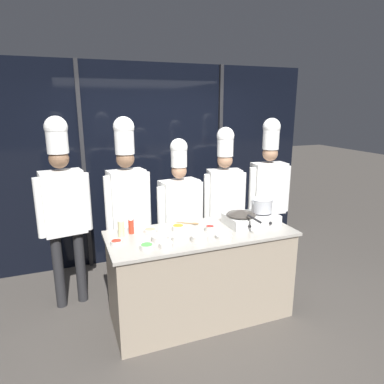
{
  "coord_description": "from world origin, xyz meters",
  "views": [
    {
      "loc": [
        -1.23,
        -2.94,
        2.17
      ],
      "look_at": [
        0.0,
        0.25,
        1.29
      ],
      "focal_mm": 32.0,
      "sensor_mm": 36.0,
      "label": 1
    }
  ],
  "objects_px": {
    "prep_bowl_chicken": "(199,237)",
    "prep_bowl_carrots": "(178,227)",
    "chef_sous": "(127,194)",
    "chef_pastry": "(224,193)",
    "stock_pot": "(262,205)",
    "portable_stove": "(251,219)",
    "chef_line": "(179,206)",
    "prep_bowl_mushrooms": "(150,230)",
    "chef_head": "(63,199)",
    "prep_bowl_scallions": "(147,246)",
    "chef_apprentice": "(268,186)",
    "prep_bowl_bean_sprouts": "(166,244)",
    "serving_spoon_slotted": "(192,223)",
    "squeeze_bottle_oil": "(121,227)",
    "prep_bowl_onion": "(224,236)",
    "frying_pan": "(241,212)",
    "prep_bowl_rice": "(160,238)",
    "prep_bowl_bell_pepper": "(210,228)",
    "squeeze_bottle_chili": "(131,225)",
    "prep_bowl_chili_flakes": "(116,242)",
    "prep_bowl_garlic": "(178,238)"
  },
  "relations": [
    {
      "from": "prep_bowl_chili_flakes",
      "to": "prep_bowl_mushrooms",
      "type": "relative_size",
      "value": 0.86
    },
    {
      "from": "prep_bowl_garlic",
      "to": "prep_bowl_bell_pepper",
      "type": "relative_size",
      "value": 1.21
    },
    {
      "from": "chef_head",
      "to": "prep_bowl_chicken",
      "type": "bearing_deg",
      "value": 131.81
    },
    {
      "from": "prep_bowl_chicken",
      "to": "chef_head",
      "type": "height_order",
      "value": "chef_head"
    },
    {
      "from": "portable_stove",
      "to": "chef_line",
      "type": "distance_m",
      "value": 0.88
    },
    {
      "from": "stock_pot",
      "to": "frying_pan",
      "type": "bearing_deg",
      "value": -179.03
    },
    {
      "from": "stock_pot",
      "to": "chef_sous",
      "type": "relative_size",
      "value": 0.12
    },
    {
      "from": "prep_bowl_carrots",
      "to": "prep_bowl_onion",
      "type": "xyz_separation_m",
      "value": [
        0.34,
        -0.35,
        -0.01
      ]
    },
    {
      "from": "stock_pot",
      "to": "squeeze_bottle_oil",
      "type": "xyz_separation_m",
      "value": [
        -1.46,
        0.15,
        -0.1
      ]
    },
    {
      "from": "prep_bowl_scallions",
      "to": "chef_pastry",
      "type": "height_order",
      "value": "chef_pastry"
    },
    {
      "from": "prep_bowl_carrots",
      "to": "squeeze_bottle_chili",
      "type": "bearing_deg",
      "value": 169.21
    },
    {
      "from": "prep_bowl_carrots",
      "to": "serving_spoon_slotted",
      "type": "height_order",
      "value": "prep_bowl_carrots"
    },
    {
      "from": "squeeze_bottle_oil",
      "to": "chef_pastry",
      "type": "xyz_separation_m",
      "value": [
        1.36,
        0.54,
        0.08
      ]
    },
    {
      "from": "prep_bowl_chicken",
      "to": "prep_bowl_mushrooms",
      "type": "relative_size",
      "value": 1.23
    },
    {
      "from": "prep_bowl_onion",
      "to": "chef_sous",
      "type": "distance_m",
      "value": 1.21
    },
    {
      "from": "prep_bowl_bell_pepper",
      "to": "chef_apprentice",
      "type": "height_order",
      "value": "chef_apprentice"
    },
    {
      "from": "prep_bowl_chicken",
      "to": "prep_bowl_carrots",
      "type": "distance_m",
      "value": 0.34
    },
    {
      "from": "squeeze_bottle_oil",
      "to": "chef_sous",
      "type": "height_order",
      "value": "chef_sous"
    },
    {
      "from": "prep_bowl_onion",
      "to": "chef_pastry",
      "type": "distance_m",
      "value": 1.06
    },
    {
      "from": "chef_sous",
      "to": "chef_pastry",
      "type": "relative_size",
      "value": 1.07
    },
    {
      "from": "chef_pastry",
      "to": "squeeze_bottle_chili",
      "type": "bearing_deg",
      "value": 30.34
    },
    {
      "from": "prep_bowl_rice",
      "to": "chef_pastry",
      "type": "relative_size",
      "value": 0.08
    },
    {
      "from": "stock_pot",
      "to": "squeeze_bottle_oil",
      "type": "height_order",
      "value": "stock_pot"
    },
    {
      "from": "frying_pan",
      "to": "chef_head",
      "type": "height_order",
      "value": "chef_head"
    },
    {
      "from": "stock_pot",
      "to": "prep_bowl_chicken",
      "type": "relative_size",
      "value": 1.56
    },
    {
      "from": "prep_bowl_rice",
      "to": "prep_bowl_chili_flakes",
      "type": "bearing_deg",
      "value": 170.65
    },
    {
      "from": "prep_bowl_chili_flakes",
      "to": "chef_pastry",
      "type": "distance_m",
      "value": 1.61
    },
    {
      "from": "prep_bowl_bean_sprouts",
      "to": "serving_spoon_slotted",
      "type": "height_order",
      "value": "prep_bowl_bean_sprouts"
    },
    {
      "from": "prep_bowl_rice",
      "to": "chef_head",
      "type": "relative_size",
      "value": 0.08
    },
    {
      "from": "prep_bowl_bean_sprouts",
      "to": "serving_spoon_slotted",
      "type": "bearing_deg",
      "value": 48.09
    },
    {
      "from": "squeeze_bottle_chili",
      "to": "chef_apprentice",
      "type": "height_order",
      "value": "chef_apprentice"
    },
    {
      "from": "frying_pan",
      "to": "chef_pastry",
      "type": "height_order",
      "value": "chef_pastry"
    },
    {
      "from": "prep_bowl_rice",
      "to": "chef_line",
      "type": "relative_size",
      "value": 0.09
    },
    {
      "from": "chef_head",
      "to": "chef_apprentice",
      "type": "bearing_deg",
      "value": 169.49
    },
    {
      "from": "prep_bowl_rice",
      "to": "prep_bowl_chili_flakes",
      "type": "relative_size",
      "value": 1.45
    },
    {
      "from": "prep_bowl_bean_sprouts",
      "to": "chef_pastry",
      "type": "relative_size",
      "value": 0.06
    },
    {
      "from": "chef_line",
      "to": "frying_pan",
      "type": "bearing_deg",
      "value": 114.73
    },
    {
      "from": "frying_pan",
      "to": "stock_pot",
      "type": "relative_size",
      "value": 2.16
    },
    {
      "from": "frying_pan",
      "to": "prep_bowl_chili_flakes",
      "type": "bearing_deg",
      "value": -178.91
    },
    {
      "from": "portable_stove",
      "to": "chef_apprentice",
      "type": "relative_size",
      "value": 0.27
    },
    {
      "from": "portable_stove",
      "to": "chef_line",
      "type": "xyz_separation_m",
      "value": [
        -0.57,
        0.67,
        0.01
      ]
    },
    {
      "from": "squeeze_bottle_chili",
      "to": "prep_bowl_onion",
      "type": "xyz_separation_m",
      "value": [
        0.79,
        -0.44,
        -0.07
      ]
    },
    {
      "from": "frying_pan",
      "to": "prep_bowl_mushrooms",
      "type": "height_order",
      "value": "frying_pan"
    },
    {
      "from": "prep_bowl_chicken",
      "to": "prep_bowl_scallions",
      "type": "distance_m",
      "value": 0.5
    },
    {
      "from": "squeeze_bottle_oil",
      "to": "prep_bowl_carrots",
      "type": "bearing_deg",
      "value": -4.67
    },
    {
      "from": "frying_pan",
      "to": "prep_bowl_bell_pepper",
      "type": "distance_m",
      "value": 0.38
    },
    {
      "from": "prep_bowl_mushrooms",
      "to": "chef_head",
      "type": "relative_size",
      "value": 0.06
    },
    {
      "from": "squeeze_bottle_chili",
      "to": "prep_bowl_scallions",
      "type": "distance_m",
      "value": 0.42
    },
    {
      "from": "chef_apprentice",
      "to": "prep_bowl_bean_sprouts",
      "type": "bearing_deg",
      "value": 34.57
    },
    {
      "from": "prep_bowl_mushrooms",
      "to": "prep_bowl_scallions",
      "type": "bearing_deg",
      "value": -108.78
    }
  ]
}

